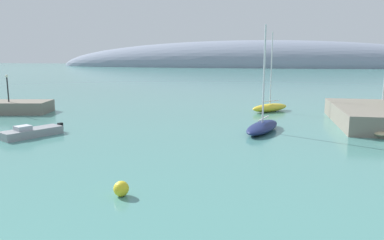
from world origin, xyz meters
TOP-DOWN VIEW (x-y plane):
  - distant_ridge at (1.55, 235.88)m, footprint 265.59×56.55m
  - sailboat_teal_near_shore at (23.33, 42.07)m, footprint 5.88×7.82m
  - sailboat_yellow_outer_mooring at (9.60, 42.64)m, footprint 5.51×5.56m
  - sailboat_navy_end_of_line at (8.81, 28.91)m, footprint 4.11×7.75m
  - motorboat_grey_foreground at (-12.20, 22.47)m, footprint 4.21×5.67m
  - mooring_buoy_yellow at (1.63, 10.16)m, footprint 0.84×0.84m
  - harbor_lamp_post at (-23.42, 34.15)m, footprint 0.36×0.36m

SIDE VIEW (x-z plane):
  - distant_ridge at x=1.55m, z-range -16.69..16.69m
  - motorboat_grey_foreground at x=-12.20m, z-range -0.16..0.98m
  - mooring_buoy_yellow at x=1.63m, z-range 0.00..0.84m
  - sailboat_teal_near_shore at x=23.33m, z-range -3.46..4.45m
  - sailboat_navy_end_of_line at x=8.81m, z-range -4.60..5.73m
  - sailboat_yellow_outer_mooring at x=9.60m, z-range -4.63..5.86m
  - harbor_lamp_post at x=-23.42m, z-range 2.00..5.49m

